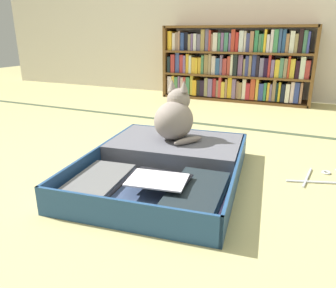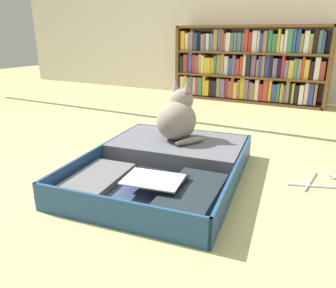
# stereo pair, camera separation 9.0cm
# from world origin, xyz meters

# --- Properties ---
(ground_plane) EXTENTS (10.00, 10.00, 0.00)m
(ground_plane) POSITION_xyz_m (0.00, 0.00, 0.00)
(ground_plane) COLOR tan
(tatami_border) EXTENTS (4.80, 0.05, 0.00)m
(tatami_border) POSITION_xyz_m (0.00, 1.21, 0.00)
(tatami_border) COLOR #3C4B34
(tatami_border) RESTS_ON ground_plane
(bookshelf) EXTENTS (1.45, 0.30, 0.71)m
(bookshelf) POSITION_xyz_m (-0.11, 2.23, 0.35)
(bookshelf) COLOR brown
(bookshelf) RESTS_ON ground_plane
(open_suitcase) EXTENTS (0.78, 0.97, 0.12)m
(open_suitcase) POSITION_xyz_m (0.02, 0.30, 0.05)
(open_suitcase) COLOR navy
(open_suitcase) RESTS_ON ground_plane
(black_cat) EXTENTS (0.26, 0.25, 0.30)m
(black_cat) POSITION_xyz_m (-0.02, 0.48, 0.23)
(black_cat) COLOR gray
(black_cat) RESTS_ON open_suitcase
(clothes_hanger) EXTENTS (0.41, 0.27, 0.01)m
(clothes_hanger) POSITION_xyz_m (0.75, 0.53, 0.01)
(clothes_hanger) COLOR silver
(clothes_hanger) RESTS_ON ground_plane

